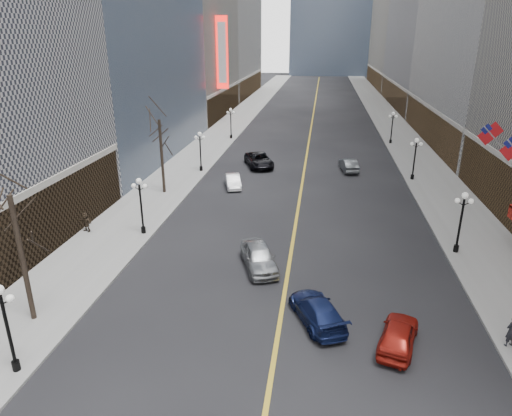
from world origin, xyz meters
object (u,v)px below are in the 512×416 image
(streetlamp_west_3, at_px, (231,120))
(car_nb_far, at_px, (259,160))
(car_sb_near, at_px, (317,310))
(streetlamp_east_2, at_px, (415,154))
(ped_ne_corner, at_px, (511,331))
(streetlamp_west_2, at_px, (200,147))
(streetlamp_east_1, at_px, (462,216))
(car_nb_near, at_px, (259,257))
(streetlamp_west_0, at_px, (6,320))
(car_sb_mid, at_px, (398,335))
(car_sb_far, at_px, (349,165))
(streetlamp_west_1, at_px, (141,200))
(car_nb_mid, at_px, (233,181))
(streetlamp_east_3, at_px, (392,124))

(streetlamp_west_3, relative_size, car_nb_far, 0.77)
(car_sb_near, bearing_deg, streetlamp_east_2, -133.19)
(ped_ne_corner, bearing_deg, streetlamp_west_2, -72.78)
(streetlamp_east_1, distance_m, car_nb_near, 14.57)
(car_nb_far, bearing_deg, streetlamp_west_0, -119.87)
(car_sb_mid, height_order, car_sb_far, car_sb_far)
(streetlamp_west_1, distance_m, car_sb_far, 26.85)
(car_nb_near, bearing_deg, car_sb_near, -74.94)
(car_nb_mid, height_order, car_sb_mid, car_sb_mid)
(streetlamp_west_1, xyz_separation_m, car_nb_mid, (4.74, 12.89, -2.24))
(streetlamp_west_2, distance_m, ped_ne_corner, 37.18)
(streetlamp_west_3, height_order, car_nb_far, streetlamp_west_3)
(streetlamp_west_0, distance_m, streetlamp_west_3, 52.00)
(car_nb_mid, bearing_deg, streetlamp_west_3, 85.39)
(streetlamp_east_1, relative_size, streetlamp_east_3, 1.00)
(streetlamp_east_2, bearing_deg, streetlamp_west_1, -142.67)
(streetlamp_west_0, bearing_deg, ped_ne_corner, 12.46)
(streetlamp_east_3, height_order, streetlamp_west_3, same)
(streetlamp_east_3, bearing_deg, streetlamp_east_1, -90.00)
(streetlamp_west_0, bearing_deg, car_nb_near, 50.31)
(car_nb_near, height_order, ped_ne_corner, ped_ne_corner)
(car_nb_far, bearing_deg, car_sb_far, -22.28)
(streetlamp_west_3, relative_size, ped_ne_corner, 2.66)
(streetlamp_west_0, height_order, streetlamp_west_3, same)
(streetlamp_east_2, height_order, streetlamp_east_3, same)
(streetlamp_west_2, xyz_separation_m, ped_ne_corner, (23.40, -28.83, -1.90))
(car_sb_mid, bearing_deg, car_sb_far, -71.60)
(ped_ne_corner, bearing_deg, streetlamp_east_3, -112.09)
(car_nb_far, distance_m, car_sb_near, 31.92)
(car_sb_near, relative_size, car_sb_mid, 1.16)
(streetlamp_west_1, bearing_deg, ped_ne_corner, -24.83)
(streetlamp_west_0, bearing_deg, streetlamp_west_3, 90.00)
(streetlamp_east_3, bearing_deg, streetlamp_west_0, -114.41)
(streetlamp_east_1, distance_m, streetlamp_east_2, 18.00)
(streetlamp_east_1, relative_size, car_nb_near, 0.92)
(streetlamp_east_3, xyz_separation_m, streetlamp_west_0, (-23.60, -52.00, 0.00))
(streetlamp_west_3, bearing_deg, ped_ne_corner, -63.45)
(car_nb_mid, bearing_deg, streetlamp_east_2, -1.05)
(streetlamp_west_3, relative_size, car_sb_near, 0.93)
(ped_ne_corner, bearing_deg, car_nb_mid, -73.65)
(streetlamp_east_3, relative_size, car_nb_far, 0.77)
(streetlamp_east_3, relative_size, streetlamp_west_1, 1.00)
(car_nb_near, bearing_deg, car_sb_mid, -62.08)
(streetlamp_east_1, height_order, car_nb_near, streetlamp_east_1)
(ped_ne_corner, bearing_deg, streetlamp_west_0, -9.38)
(streetlamp_east_2, xyz_separation_m, streetlamp_west_3, (-23.60, 18.00, 0.00))
(streetlamp_west_0, xyz_separation_m, streetlamp_west_3, (0.00, 52.00, 0.00))
(streetlamp_west_1, height_order, car_nb_far, streetlamp_west_1)
(car_nb_near, relative_size, car_nb_mid, 1.23)
(streetlamp_east_3, xyz_separation_m, car_nb_mid, (-18.86, -23.11, -2.24))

